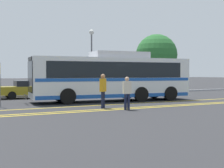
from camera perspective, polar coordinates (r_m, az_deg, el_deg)
ground_plane at (r=21.94m, az=2.21°, el=-3.05°), size 220.00×220.00×0.00m
lane_strip_0 at (r=19.64m, az=2.99°, el=-3.62°), size 30.97×0.20×0.01m
lane_strip_1 at (r=18.00m, az=6.18°, el=-4.14°), size 30.97×0.20×0.01m
lane_strip_2 at (r=17.56m, az=7.16°, el=-4.30°), size 30.97×0.20×0.01m
curb_strip at (r=27.65m, az=-6.47°, el=-1.87°), size 38.97×0.36×0.15m
transit_bus at (r=21.48m, az=0.04°, el=1.39°), size 11.46×3.58×3.40m
parked_car_1 at (r=24.95m, az=-14.85°, el=-0.90°), size 4.74×1.93×1.36m
pedestrian_0 at (r=17.08m, az=-1.67°, el=-0.82°), size 0.47×0.43×1.88m
pedestrian_1 at (r=16.31m, az=2.76°, el=-1.28°), size 0.46×0.30×1.73m
bus_stop_sign at (r=18.70m, az=-19.83°, el=0.83°), size 0.07×0.40×2.51m
street_lamp at (r=29.67m, az=-3.75°, el=6.50°), size 0.47×0.47×6.05m
tree_0 at (r=37.30m, az=8.15°, el=5.28°), size 4.87×4.87×6.54m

